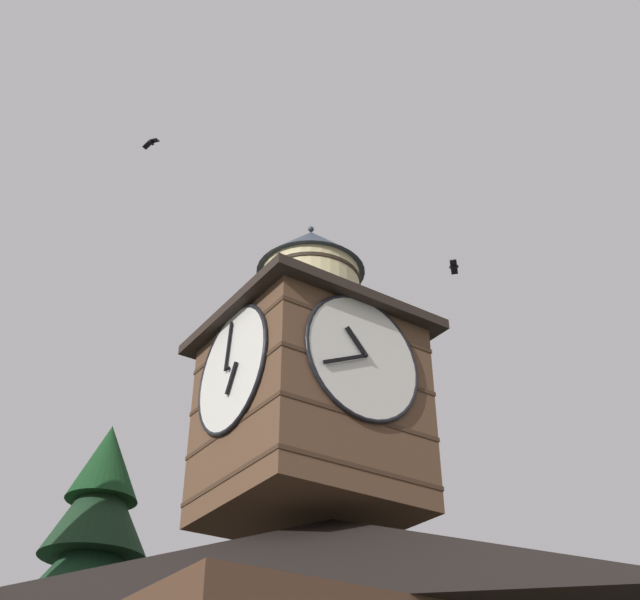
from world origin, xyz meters
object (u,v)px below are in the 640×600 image
(moon, at_px, (280,575))
(flying_bird_high, at_px, (151,143))
(flying_bird_low, at_px, (454,267))
(clock_tower, at_px, (309,386))

(moon, height_order, flying_bird_high, flying_bird_high)
(moon, distance_m, flying_bird_high, 33.31)
(moon, distance_m, flying_bird_low, 30.72)
(clock_tower, xyz_separation_m, flying_bird_high, (4.07, -2.13, 7.48))
(clock_tower, bearing_deg, moon, -120.49)
(flying_bird_low, bearing_deg, flying_bird_high, -15.44)
(clock_tower, relative_size, flying_bird_high, 13.82)
(flying_bird_low, bearing_deg, clock_tower, -4.16)
(moon, height_order, flying_bird_low, flying_bird_low)
(moon, relative_size, flying_bird_high, 2.54)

